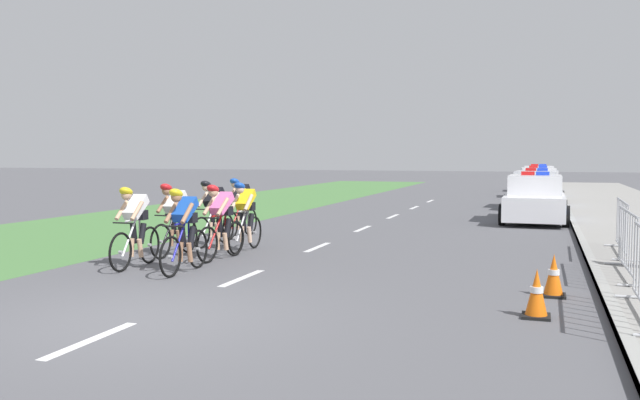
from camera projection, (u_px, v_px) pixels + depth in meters
ground_plane at (146, 318)px, 8.54m from camera, size 160.00×160.00×0.00m
kerb_edge at (573, 223)px, 19.93m from camera, size 0.16×60.00×0.13m
grass_verge at (194, 213)px, 24.08m from camera, size 7.00×60.00×0.01m
lane_markings_centre at (363, 229)px, 18.85m from camera, size 0.14×25.60×0.01m
cyclist_lead at (135, 226)px, 12.28m from camera, size 0.43×1.72×1.56m
cyclist_second at (184, 229)px, 11.74m from camera, size 0.42×1.72×1.56m
cyclist_third at (174, 219)px, 13.73m from camera, size 0.43×1.72×1.56m
cyclist_fourth at (221, 221)px, 13.23m from camera, size 0.45×1.72×1.56m
cyclist_fifth at (213, 212)px, 15.23m from camera, size 0.45×1.72×1.56m
cyclist_sixth at (245, 216)px, 14.38m from camera, size 0.42×1.72×1.56m
cyclist_seventh at (240, 207)px, 16.78m from camera, size 0.44×1.72×1.56m
police_car_nearest at (535, 200)px, 20.74m from camera, size 2.02×4.41×1.59m
police_car_second at (536, 191)px, 26.30m from camera, size 2.20×4.50×1.59m
police_car_third at (538, 184)px, 32.54m from camera, size 2.21×4.50×1.59m
police_car_furthest at (538, 180)px, 37.89m from camera, size 2.09×4.45×1.59m
crowd_barrier_middle at (627, 244)px, 10.90m from camera, size 0.51×2.32×1.07m
crowd_barrier_rear at (622, 227)px, 13.32m from camera, size 0.54×2.32×1.07m
traffic_cone_near at (537, 294)px, 8.53m from camera, size 0.36×0.36×0.64m
traffic_cone_mid at (554, 276)px, 9.80m from camera, size 0.36×0.36×0.64m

